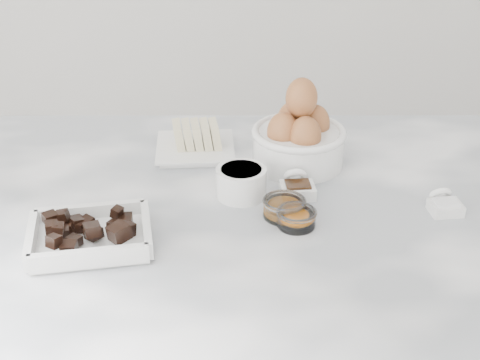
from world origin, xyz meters
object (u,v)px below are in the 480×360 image
Objects in this scene: honey_bowl at (284,207)px; salt_spoon at (444,204)px; egg_bowl at (299,137)px; zest_bowl at (296,217)px; vanilla_spoon at (297,186)px; butter_plate at (194,141)px; sugar_ramekin at (241,181)px; chocolate_dish at (90,233)px.

salt_spoon is (0.27, 0.02, -0.00)m from honey_bowl.
egg_bowl is 0.22m from zest_bowl.
egg_bowl is 2.36× the size of vanilla_spoon.
egg_bowl is at bearing -13.66° from butter_plate.
sugar_ramekin reaches higher than vanilla_spoon.
honey_bowl is at bearing -176.56° from salt_spoon.
vanilla_spoon is (-0.01, -0.12, -0.04)m from egg_bowl.
zest_bowl is (0.02, -0.03, -0.00)m from honey_bowl.
vanilla_spoon is (0.03, 0.07, -0.00)m from honey_bowl.
butter_plate reaches higher than sugar_ramekin.
chocolate_dish is at bearing -164.23° from honey_bowl.
honey_bowl reaches higher than zest_bowl.
salt_spoon is (0.33, -0.05, -0.02)m from sugar_ramekin.
zest_bowl is at bearing 9.90° from chocolate_dish.
honey_bowl is 0.08m from vanilla_spoon.
butter_plate reaches higher than chocolate_dish.
vanilla_spoon reaches higher than salt_spoon.
vanilla_spoon is 0.25m from salt_spoon.
butter_plate is 1.83× the size of sugar_ramekin.
chocolate_dish reaches higher than honey_bowl.
honey_bowl is at bearing -55.90° from butter_plate.
butter_plate is at bearing 152.49° from salt_spoon.
egg_bowl is 2.44× the size of honey_bowl.
butter_plate is 2.43× the size of zest_bowl.
sugar_ramekin is at bearing 171.16° from salt_spoon.
butter_plate reaches higher than honey_bowl.
chocolate_dish is 3.15× the size of zest_bowl.
egg_bowl is 0.20m from honey_bowl.
butter_plate is at bearing 124.10° from honey_bowl.
sugar_ramekin reaches higher than honey_bowl.
vanilla_spoon is at bearing 85.20° from zest_bowl.
sugar_ramekin is at bearing 131.96° from zest_bowl.
zest_bowl is 0.97× the size of salt_spoon.
chocolate_dish is 3.07× the size of salt_spoon.
sugar_ramekin is at bearing 33.63° from chocolate_dish.
sugar_ramekin is 0.13m from zest_bowl.
butter_plate reaches higher than salt_spoon.
butter_plate is at bearing 118.29° from sugar_ramekin.
salt_spoon reaches higher than zest_bowl.
butter_plate is 0.48m from salt_spoon.
egg_bowl is at bearing 84.96° from zest_bowl.
egg_bowl is 2.71× the size of zest_bowl.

